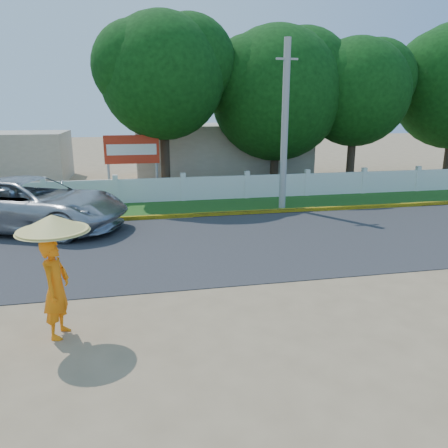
% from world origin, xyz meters
% --- Properties ---
extents(ground, '(120.00, 120.00, 0.00)m').
position_xyz_m(ground, '(0.00, 0.00, 0.00)').
color(ground, '#9E8460').
rests_on(ground, ground).
extents(road, '(60.00, 7.00, 0.02)m').
position_xyz_m(road, '(0.00, 4.50, 0.01)').
color(road, '#38383A').
rests_on(road, ground).
extents(grass_verge, '(60.00, 3.50, 0.03)m').
position_xyz_m(grass_verge, '(0.00, 9.75, 0.01)').
color(grass_verge, '#2D601E').
rests_on(grass_verge, ground).
extents(curb, '(40.00, 0.18, 0.16)m').
position_xyz_m(curb, '(0.00, 8.05, 0.08)').
color(curb, yellow).
rests_on(curb, ground).
extents(fence, '(40.00, 0.10, 1.10)m').
position_xyz_m(fence, '(0.00, 11.20, 0.55)').
color(fence, silver).
rests_on(fence, ground).
extents(building_near, '(10.00, 6.00, 3.20)m').
position_xyz_m(building_near, '(3.00, 18.00, 1.60)').
color(building_near, '#B7AD99').
rests_on(building_near, ground).
extents(utility_pole, '(0.28, 0.28, 6.81)m').
position_xyz_m(utility_pole, '(3.96, 8.88, 3.41)').
color(utility_pole, '#969693').
rests_on(utility_pole, ground).
extents(vehicle, '(7.28, 5.31, 1.84)m').
position_xyz_m(vehicle, '(-5.71, 7.42, 0.92)').
color(vehicle, '#A7AAAF').
rests_on(vehicle, ground).
extents(monk_with_parasol, '(1.28, 1.28, 2.34)m').
position_xyz_m(monk_with_parasol, '(-3.65, -0.57, 1.52)').
color(monk_with_parasol, orange).
rests_on(monk_with_parasol, ground).
extents(billboard, '(2.50, 0.13, 2.95)m').
position_xyz_m(billboard, '(-2.22, 12.30, 2.14)').
color(billboard, gray).
rests_on(billboard, ground).
extents(tree_row, '(36.39, 7.88, 8.90)m').
position_xyz_m(tree_row, '(6.02, 13.95, 5.01)').
color(tree_row, '#473828').
rests_on(tree_row, ground).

